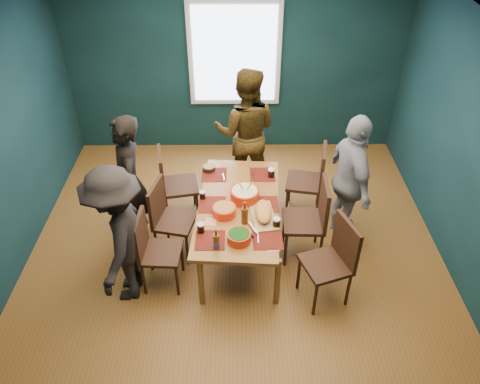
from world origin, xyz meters
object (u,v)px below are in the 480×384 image
Objects in this scene: dining_table at (239,209)px; chair_left_near at (152,246)px; chair_left_far at (171,180)px; cutting_board at (263,213)px; chair_right_near at (335,256)px; chair_left_mid at (167,214)px; chair_right_mid at (313,215)px; chair_right_far at (313,176)px; bowl_herbs at (239,237)px; person_near_left at (119,236)px; person_back at (246,132)px; person_far_left at (130,183)px; bowl_salad at (224,210)px; person_right at (350,181)px; bowl_dumpling at (245,195)px.

dining_table is 1.08m from chair_left_near.
cutting_board is (1.12, -0.86, 0.17)m from chair_left_far.
chair_right_near is at bearing -32.02° from dining_table.
chair_left_mid is 1.03× the size of chair_left_near.
chair_left_far is 1.85m from chair_right_mid.
bowl_herbs is (-0.96, -1.31, 0.16)m from chair_right_far.
person_near_left is (-0.39, -0.65, 0.25)m from chair_left_mid.
chair_left_mid reaches higher than chair_left_near.
chair_left_far is 1.81m from chair_right_far.
chair_left_far is 1.52m from bowl_herbs.
chair_right_far is 1.09m from person_back.
chair_left_mid is 0.57× the size of person_far_left.
bowl_herbs is at bearing 153.88° from chair_right_near.
dining_table is at bearing 66.22° from person_far_left.
bowl_salad is (0.77, 0.35, 0.20)m from chair_left_near.
chair_left_far is 0.65m from chair_left_mid.
person_back is 1.60m from person_right.
chair_left_mid is 1.14m from cutting_board.
chair_right_mid is 0.61m from cutting_board.
chair_right_mid is at bearing -86.65° from chair_right_far.
chair_left_mid is 0.56m from person_far_left.
bowl_salad is at bearing 56.47° from person_far_left.
chair_right_far is (0.95, 0.70, -0.04)m from dining_table.
person_far_left is at bearing -177.15° from person_near_left.
chair_right_far is 4.04× the size of bowl_herbs.
bowl_salad is 0.44m from cutting_board.
cutting_board is (1.50, 0.44, -0.06)m from person_near_left.
chair_left_mid reaches higher than dining_table.
person_far_left is at bearing 164.83° from chair_left_mid.
person_near_left is (-2.22, 0.07, 0.23)m from chair_right_near.
dining_table is at bearing 13.03° from chair_left_mid.
chair_left_far is at bearing 164.06° from person_near_left.
chair_right_near is 1.58× the size of cutting_board.
cutting_board is (-0.58, -0.13, 0.15)m from chair_right_mid.
person_right is (1.32, 0.25, 0.21)m from dining_table.
chair_left_near is 0.87m from person_far_left.
dining_table is at bearing -127.06° from bowl_dumpling.
chair_left_far is 2.21m from person_right.
chair_left_near is 1.20m from bowl_dumpling.
chair_left_mid reaches higher than cutting_board.
cutting_board is at bearing 106.47° from person_near_left.
person_back is at bearing 63.64° from chair_left_near.
chair_right_near is 2.24m from person_back.
chair_left_mid reaches higher than bowl_salad.
chair_left_near is 3.56× the size of bowl_salad.
cutting_board is at bearing 125.93° from chair_right_near.
cutting_board is at bearing -35.40° from dining_table.
person_far_left is (-2.12, 0.31, 0.24)m from chair_right_mid.
person_near_left is 6.50× the size of bowl_herbs.
chair_left_far is 1.58× the size of cutting_board.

